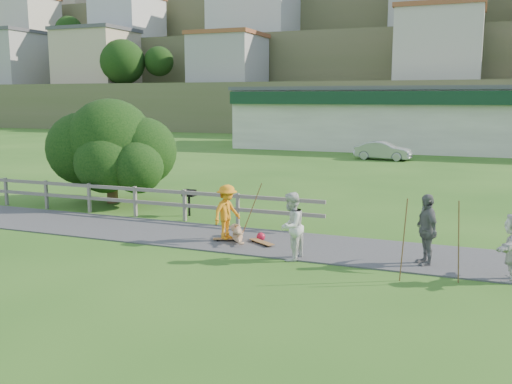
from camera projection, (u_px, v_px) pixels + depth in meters
The scene contains 18 objects.
ground at pixel (191, 250), 16.02m from camera, with size 260.00×260.00×0.00m, color #285A19.
path at pixel (214, 237), 17.39m from camera, with size 34.00×3.00×0.04m, color #3A3A3C.
fence at pixel (121, 196), 20.60m from camera, with size 15.05×0.10×1.10m.
strip_mall at pixel (437, 118), 46.21m from camera, with size 32.50×10.75×5.10m.
hillside at pixel (441, 37), 97.44m from camera, with size 220.00×67.00×47.50m.
skater_rider at pixel (227, 215), 16.77m from camera, with size 1.04×0.60×1.61m, color orange.
skater_fallen at pixel (238, 233), 16.85m from camera, with size 1.52×0.36×0.55m, color tan.
spectator_a at pixel (291, 226), 14.89m from camera, with size 0.88×0.68×1.81m, color silver.
spectator_b at pixel (426, 230), 14.40m from camera, with size 1.09×0.45×1.85m, color slate.
car_silver at pixel (383, 151), 39.01m from camera, with size 1.33×3.82×1.26m, color #A0A3A7.
tree at pixel (111, 164), 22.94m from camera, with size 5.59×5.59×3.15m, color black, non-canonical shape.
bbq at pixel (189, 203), 20.56m from camera, with size 0.44×0.34×0.95m, color black, non-canonical shape.
longboard_rider at pixel (227, 240), 16.90m from camera, with size 0.84×0.21×0.09m, color brown, non-canonical shape.
longboard_fallen at pixel (262, 244), 16.51m from camera, with size 0.94×0.23×0.10m, color brown, non-canonical shape.
helmet at pixel (261, 237), 16.98m from camera, with size 0.26×0.26×0.26m, color #B6142F.
pole_rider at pixel (251, 210), 16.90m from camera, with size 0.03×0.03×1.89m, color brown.
pole_spec_left at pixel (404, 240), 13.14m from camera, with size 0.03×0.03×1.96m, color brown.
pole_spec_right at pixel (459, 242), 13.03m from camera, with size 0.03×0.03×1.93m, color brown.
Camera 1 is at (7.39, -13.78, 4.24)m, focal length 40.00 mm.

